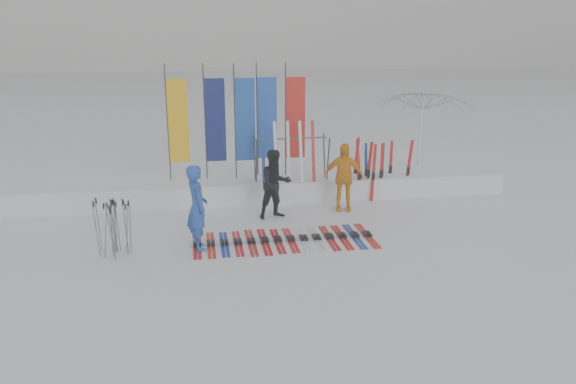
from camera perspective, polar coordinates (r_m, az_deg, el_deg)
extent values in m
plane|color=white|center=(11.95, 0.33, -6.75)|extent=(120.00, 120.00, 0.00)
cube|color=white|center=(16.16, -2.46, 0.46)|extent=(14.00, 1.60, 0.60)
imported|color=#1E4CB4|center=(12.33, -9.21, -1.56)|extent=(0.59, 0.77, 1.89)
imported|color=black|center=(14.25, -1.29, 0.80)|extent=(1.02, 0.88, 1.78)
imported|color=orange|center=(14.94, 5.64, 1.54)|extent=(1.14, 0.65, 1.82)
imported|color=white|center=(18.92, 13.40, 5.86)|extent=(3.41, 3.47, 2.88)
cube|color=#BA0E0F|center=(12.75, -9.21, -5.30)|extent=(0.17, 1.60, 0.07)
cube|color=red|center=(12.75, -7.84, -5.23)|extent=(0.17, 1.62, 0.07)
cube|color=navy|center=(12.76, -6.48, -5.17)|extent=(0.17, 1.56, 0.07)
cube|color=red|center=(12.78, -5.12, -5.10)|extent=(0.17, 1.58, 0.07)
cube|color=#B7210E|center=(12.80, -3.76, -5.03)|extent=(0.17, 1.70, 0.07)
cube|color=red|center=(12.83, -2.41, -4.95)|extent=(0.17, 1.69, 0.07)
cube|color=#AD0D13|center=(12.87, -1.07, -4.88)|extent=(0.17, 1.58, 0.07)
cube|color=red|center=(12.92, 0.27, -4.80)|extent=(0.17, 1.59, 0.07)
cube|color=silver|center=(12.97, 1.59, -4.72)|extent=(0.17, 1.62, 0.07)
cube|color=silver|center=(13.03, 2.90, -4.64)|extent=(0.17, 1.59, 0.07)
cube|color=#AD0D13|center=(13.09, 4.20, -4.55)|extent=(0.17, 1.65, 0.07)
cube|color=red|center=(13.16, 5.49, -4.47)|extent=(0.17, 1.64, 0.07)
cube|color=navy|center=(13.24, 6.76, -4.38)|extent=(0.17, 1.65, 0.07)
cube|color=red|center=(13.33, 8.01, -4.30)|extent=(0.17, 1.68, 0.07)
cylinder|color=#595B60|center=(12.71, -18.69, -3.20)|extent=(0.07, 0.04, 1.25)
cylinder|color=#595B60|center=(12.65, -16.92, -3.36)|extent=(0.05, 0.08, 1.16)
cylinder|color=#595B60|center=(12.42, -16.04, -3.66)|extent=(0.11, 0.05, 1.15)
cylinder|color=#595B60|center=(12.39, -18.03, -3.70)|extent=(0.13, 0.10, 1.22)
cylinder|color=#595B60|center=(12.69, -17.29, -3.23)|extent=(0.11, 0.04, 1.19)
cylinder|color=#595B60|center=(12.38, -17.62, -3.72)|extent=(0.15, 0.15, 1.19)
cylinder|color=#595B60|center=(12.37, -17.43, -3.80)|extent=(0.09, 0.14, 1.17)
cylinder|color=#595B60|center=(12.59, -17.31, -3.39)|extent=(0.05, 0.03, 1.20)
cylinder|color=#595B60|center=(12.47, -16.19, -3.35)|extent=(0.09, 0.15, 1.24)
cylinder|color=#595B60|center=(12.65, -17.10, -3.29)|extent=(0.06, 0.10, 1.19)
cylinder|color=#595B60|center=(12.60, -15.75, -3.31)|extent=(0.04, 0.11, 1.17)
cylinder|color=#595B60|center=(12.23, -17.44, -4.09)|extent=(0.06, 0.06, 1.15)
cylinder|color=#595B60|center=(12.48, -18.91, -3.56)|extent=(0.08, 0.04, 1.26)
cylinder|color=#595B60|center=(12.65, -17.23, -3.24)|extent=(0.07, 0.15, 1.21)
cylinder|color=#383A3F|center=(15.85, -12.13, 6.85)|extent=(0.04, 0.04, 3.20)
cube|color=yellow|center=(15.83, -11.09, 7.08)|extent=(0.55, 0.03, 2.30)
cylinder|color=#383A3F|center=(15.81, -8.43, 7.00)|extent=(0.04, 0.04, 3.20)
cube|color=navy|center=(15.81, -7.38, 7.23)|extent=(0.55, 0.03, 2.30)
cylinder|color=#383A3F|center=(15.79, -5.41, 7.10)|extent=(0.04, 0.04, 3.20)
cube|color=#1747B0|center=(15.80, -4.36, 7.31)|extent=(0.55, 0.03, 2.30)
cylinder|color=#383A3F|center=(16.08, -3.16, 7.30)|extent=(0.04, 0.04, 3.20)
cube|color=blue|center=(16.11, -2.13, 7.51)|extent=(0.55, 0.03, 2.30)
cylinder|color=#383A3F|center=(16.09, -0.25, 7.33)|extent=(0.04, 0.04, 3.20)
cube|color=red|center=(16.13, 0.77, 7.53)|extent=(0.55, 0.03, 2.30)
cylinder|color=#383A3F|center=(15.28, -3.21, 3.12)|extent=(0.04, 0.30, 1.23)
cylinder|color=#383A3F|center=(15.76, -3.42, 3.52)|extent=(0.04, 0.30, 1.23)
cylinder|color=#383A3F|center=(15.62, 4.11, 3.39)|extent=(0.04, 0.30, 1.23)
cylinder|color=#383A3F|center=(16.09, 3.69, 3.77)|extent=(0.04, 0.30, 1.23)
cylinder|color=#383A3F|center=(15.55, 0.33, 5.46)|extent=(2.00, 0.04, 0.04)
cube|color=red|center=(16.20, 9.46, 2.10)|extent=(0.09, 0.04, 1.58)
cube|color=navy|center=(16.44, 9.53, 2.26)|extent=(0.09, 0.04, 1.57)
cube|color=red|center=(15.88, 7.24, 1.77)|extent=(0.09, 0.03, 1.51)
cube|color=red|center=(16.58, 7.08, 2.60)|extent=(0.09, 0.03, 1.63)
cube|color=red|center=(15.88, 8.67, 1.93)|extent=(0.09, 0.03, 1.63)
cube|color=red|center=(16.80, 10.37, 2.50)|extent=(0.09, 0.04, 1.56)
cube|color=red|center=(16.55, 12.13, 2.40)|extent=(0.09, 0.03, 1.67)
cube|color=navy|center=(16.37, 7.95, 2.25)|extent=(0.09, 0.04, 1.56)
cube|color=red|center=(16.57, 6.89, 2.69)|extent=(0.09, 0.04, 1.68)
cube|color=red|center=(16.09, 8.19, 2.18)|extent=(0.09, 0.04, 1.65)
cube|color=silver|center=(16.05, 7.34, 2.04)|extent=(0.09, 0.03, 1.58)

